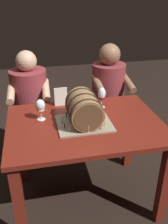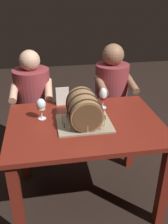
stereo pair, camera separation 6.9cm
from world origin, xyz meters
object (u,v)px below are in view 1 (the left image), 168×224
Objects in this scene: barrel_cake at (84,110)px; person_seated_right at (107,104)px; wine_glass_red at (102,95)px; dining_table at (85,137)px; menu_card at (61,97)px; wine_glass_white at (40,106)px; person_seated_left at (31,112)px; wine_glass_amber at (81,94)px.

person_seated_right is (0.41, 0.73, -0.33)m from barrel_cake.
barrel_cake is at bearing -129.32° from wine_glass_red.
barrel_cake is (-0.01, -0.02, 0.25)m from dining_table.
wine_glass_white is at bearing -132.40° from menu_card.
person_seated_left is (-0.39, 0.73, -0.33)m from barrel_cake.
wine_glass_white is 0.94× the size of wine_glass_red.
dining_table is 6.50× the size of wine_glass_red.
wine_glass_red reaches higher than wine_glass_amber.
person_seated_right reaches higher than person_seated_left.
person_seated_left is at bearing 97.73° from wine_glass_white.
barrel_cake is 2.24× the size of wine_glass_red.
barrel_cake is at bearing -121.75° from dining_table.
dining_table is 1.01× the size of person_seated_left.
person_seated_left is at bearing 140.80° from wine_glass_red.
wine_glass_red is 0.15× the size of person_seated_right.
wine_glass_white reaches higher than dining_table.
menu_card is at bearing 111.97° from dining_table.
menu_card is 0.54m from person_seated_left.
wine_glass_white is 0.15× the size of person_seated_left.
wine_glass_red is 0.62m from person_seated_right.
person_seated_right is (0.54, 0.37, -0.29)m from menu_card.
person_seated_right is at bearing 60.55° from dining_table.
person_seated_left is (-0.08, 0.59, -0.33)m from wine_glass_white.
person_seated_left is at bearing 118.02° from barrel_cake.
wine_glass_red reaches higher than dining_table.
wine_glass_red is at bearing 50.68° from barrel_cake.
wine_glass_amber is (0.03, 0.28, 0.24)m from dining_table.
wine_glass_white is 0.98× the size of wine_glass_amber.
wine_glass_white is 0.52m from wine_glass_red.
barrel_cake is at bearing -97.78° from wine_glass_amber.
person_seated_right reaches higher than menu_card.
person_seated_left is at bearing 122.45° from menu_card.
barrel_cake is 2.38× the size of wine_glass_white.
menu_card is at bearing 161.44° from wine_glass_amber.
wine_glass_white is at bearing 156.01° from barrel_cake.
menu_card is 0.14× the size of person_seated_left.
menu_card is 0.71m from person_seated_right.
person_seated_left is at bearing 135.29° from wine_glass_amber.
wine_glass_white is 0.39m from wine_glass_amber.
wine_glass_white is at bearing -167.77° from wine_glass_red.
dining_table is 0.42m from wine_glass_white.
barrel_cake reaches higher than wine_glass_red.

